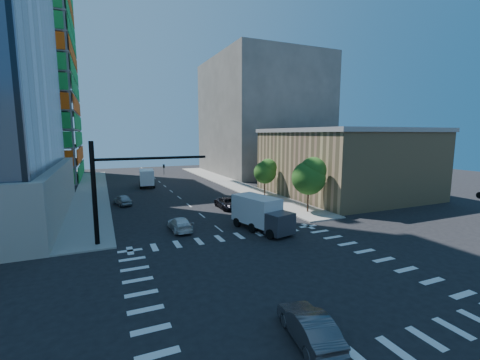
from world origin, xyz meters
TOP-DOWN VIEW (x-y plane):
  - ground at (0.00, 0.00)m, footprint 160.00×160.00m
  - road_markings at (0.00, 0.00)m, footprint 20.00×20.00m
  - sidewalk_ne at (12.50, 40.00)m, footprint 5.00×60.00m
  - sidewalk_nw at (-12.50, 40.00)m, footprint 5.00×60.00m
  - construction_building at (-27.41, 61.93)m, footprint 25.16×34.50m
  - commercial_building at (25.00, 22.00)m, footprint 20.50×22.50m
  - bg_building_ne at (27.00, 55.00)m, footprint 24.00×30.00m
  - signal_mast_nw at (-10.00, 11.50)m, footprint 10.20×0.40m
  - tree_south at (12.63, 13.90)m, footprint 4.16×4.16m
  - tree_north at (12.93, 25.90)m, footprint 3.54×3.52m
  - car_nb_far at (4.20, 20.23)m, footprint 2.26×4.89m
  - car_sb_near at (-3.81, 13.03)m, footprint 1.96×4.64m
  - car_sb_mid at (-8.34, 27.92)m, footprint 2.60×4.43m
  - car_sb_cross at (-2.27, -6.88)m, footprint 2.28×4.69m
  - box_truck_near at (3.86, 9.51)m, footprint 4.18×6.90m
  - box_truck_far at (-3.14, 42.94)m, footprint 3.22×6.38m

SIDE VIEW (x-z plane):
  - ground at x=0.00m, z-range 0.00..0.00m
  - road_markings at x=0.00m, z-range 0.00..0.01m
  - sidewalk_ne at x=12.50m, z-range 0.00..0.15m
  - sidewalk_nw at x=-12.50m, z-range 0.00..0.15m
  - car_sb_near at x=-3.81m, z-range 0.00..1.34m
  - car_nb_far at x=4.20m, z-range 0.00..1.36m
  - car_sb_mid at x=-8.34m, z-range 0.00..1.41m
  - car_sb_cross at x=-2.27m, z-range 0.00..1.48m
  - box_truck_far at x=-3.14m, z-range -0.19..3.04m
  - box_truck_near at x=3.86m, z-range -0.19..3.18m
  - tree_north at x=12.93m, z-range 1.10..6.88m
  - tree_south at x=12.63m, z-range 1.27..8.10m
  - commercial_building at x=25.00m, z-range 0.01..10.61m
  - signal_mast_nw at x=-10.00m, z-range 0.99..9.99m
  - bg_building_ne at x=27.00m, z-range 0.00..28.00m
  - construction_building at x=-27.41m, z-range -10.69..59.91m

